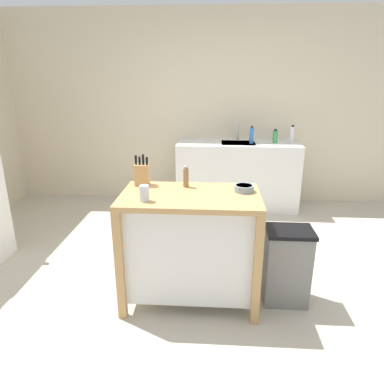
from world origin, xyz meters
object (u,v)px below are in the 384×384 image
Objects in this scene: pepper_grinder at (186,177)px; kitchen_island at (190,242)px; sink_faucet at (238,133)px; bowl_stoneware_deep at (244,188)px; trash_bin at (287,266)px; bottle_dish_soap at (292,134)px; bottle_hand_soap at (275,136)px; drinking_cup at (144,193)px; knife_block at (142,174)px; bottle_spray_cleaner at (252,135)px.

kitchen_island is at bearing -75.31° from pepper_grinder.
kitchen_island is at bearing -101.90° from sink_faucet.
trash_bin is (0.36, -0.07, -0.61)m from bowl_stoneware_deep.
bottle_dish_soap reaches higher than bottle_hand_soap.
drinking_cup reaches higher than kitchen_island.
sink_faucet is at bearing 66.99° from knife_block.
drinking_cup is at bearing -127.28° from pepper_grinder.
sink_faucet reaches higher than kitchen_island.
bowl_stoneware_deep is 0.47m from pepper_grinder.
knife_block reaches higher than kitchen_island.
bowl_stoneware_deep reaches higher than kitchen_island.
sink_faucet is 0.26m from bottle_spray_cleaner.
knife_block is at bearing 175.39° from pepper_grinder.
bottle_spray_cleaner is 1.26× the size of bottle_hand_soap.
drinking_cup is at bearing -118.62° from bottle_hand_soap.
bowl_stoneware_deep is 0.83× the size of bottle_hand_soap.
pepper_grinder reaches higher than drinking_cup.
sink_faucet is at bearing 78.10° from kitchen_island.
pepper_grinder is 0.98× the size of bottle_hand_soap.
bowl_stoneware_deep is at bearing -92.07° from sink_faucet.
sink_faucet is at bearing 164.92° from bottle_hand_soap.
drinking_cup is 2.83m from bottle_dish_soap.
bottle_hand_soap reaches higher than kitchen_island.
bottle_dish_soap is (0.43, 2.21, 0.69)m from trash_bin.
bottle_dish_soap is at bearing 12.14° from bottle_hand_soap.
bottle_hand_soap is (0.20, 2.16, 0.67)m from trash_bin.
knife_block is at bearing 103.63° from drinking_cup.
kitchen_island is 0.58m from drinking_cup.
kitchen_island is at bearing -113.95° from bottle_hand_soap.
bottle_dish_soap is at bearing 51.56° from knife_block.
pepper_grinder is 2.19m from sink_faucet.
bottle_spray_cleaner reaches higher than trash_bin.
pepper_grinder is 2.39m from bottle_dish_soap.
bottle_dish_soap reaches higher than drinking_cup.
bowl_stoneware_deep is 2.03m from bottle_spray_cleaner.
knife_block is 1.15× the size of sink_faucet.
drinking_cup is 2.60m from sink_faucet.
knife_block reaches higher than bottle_hand_soap.
bottle_hand_soap is (0.48, -0.13, -0.03)m from sink_faucet.
bottle_dish_soap is 1.27× the size of bottle_hand_soap.
bottle_spray_cleaner is (0.65, 2.10, 0.50)m from kitchen_island.
sink_faucet is at bearing 173.55° from bottle_dish_soap.
drinking_cup is at bearing -107.89° from sink_faucet.
bowl_stoneware_deep is 0.65× the size of bottle_dish_soap.
trash_bin is (1.17, -0.20, -0.68)m from knife_block.
bottle_dish_soap is at bearing -6.45° from sink_faucet.
bottle_spray_cleaner is (-0.11, 2.09, 0.69)m from trash_bin.
pepper_grinder is (0.27, 0.35, 0.03)m from drinking_cup.
drinking_cup is 2.46m from bottle_spray_cleaner.
bottle_dish_soap is at bearing 58.71° from pepper_grinder.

